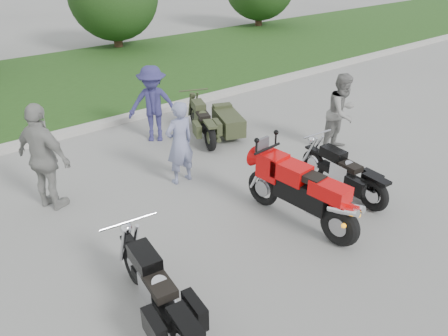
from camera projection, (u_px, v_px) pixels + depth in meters
ground at (274, 237)px, 7.00m from camera, size 80.00×80.00×0.00m
curb at (109, 122)px, 11.11m from camera, size 60.00×0.30×0.15m
grass_strip at (52, 84)px, 13.98m from camera, size 60.00×8.00×0.14m
sportbike_red at (302, 191)px, 7.03m from camera, size 0.49×2.26×1.07m
cruiser_left at (160, 296)px, 5.24m from camera, size 0.48×2.23×0.86m
cruiser_right at (346, 175)px, 7.99m from camera, size 0.39×2.06×0.79m
cruiser_sidecar at (218, 122)px, 10.32m from camera, size 1.45×2.00×0.81m
person_stripe at (180, 143)px, 8.22m from camera, size 0.60×0.40×1.64m
person_grey at (342, 113)px, 9.52m from camera, size 0.91×0.75×1.73m
person_denim at (153, 104)px, 9.94m from camera, size 1.31×1.20×1.77m
person_back at (44, 158)px, 7.35m from camera, size 0.89×1.22×1.92m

